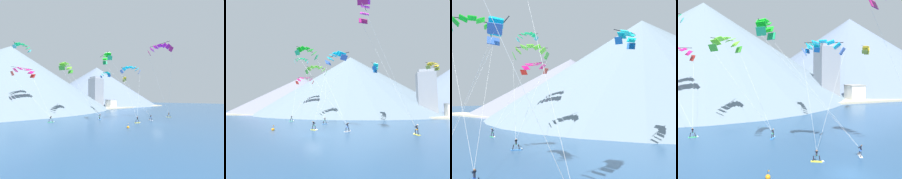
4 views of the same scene
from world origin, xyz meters
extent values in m
plane|color=navy|center=(0.00, 0.00, 0.00)|extent=(400.00, 400.00, 0.00)
cube|color=yellow|center=(-1.97, 4.43, 0.04)|extent=(1.49, 1.01, 0.07)
cylinder|color=#231E28|center=(-2.33, 4.60, 0.43)|extent=(0.27, 0.21, 0.73)
cylinder|color=#231E28|center=(-1.62, 4.26, 0.43)|extent=(0.27, 0.21, 0.73)
cube|color=#33B266|center=(-1.97, 4.43, 0.83)|extent=(0.34, 0.38, 0.12)
cylinder|color=#231E28|center=(-2.03, 4.32, 1.17)|extent=(0.39, 0.51, 0.62)
cylinder|color=#231E28|center=(-2.09, 4.46, 1.34)|extent=(0.30, 0.51, 0.40)
cylinder|color=#231E28|center=(-1.88, 4.36, 1.34)|extent=(0.30, 0.51, 0.40)
cylinder|color=black|center=(-1.91, 4.57, 1.31)|extent=(0.48, 0.25, 0.03)
sphere|color=#9E7051|center=(-2.11, 4.15, 1.53)|extent=(0.22, 0.22, 0.22)
cone|color=white|center=(-1.19, 4.06, 0.10)|extent=(0.42, 0.45, 0.36)
cube|color=#33B266|center=(-17.17, 20.90, 0.04)|extent=(1.47, 0.57, 0.07)
cylinder|color=#231E28|center=(-17.56, 20.94, 0.43)|extent=(0.25, 0.14, 0.73)
cylinder|color=#231E28|center=(-16.77, 20.87, 0.43)|extent=(0.25, 0.14, 0.73)
cube|color=#33B266|center=(-17.17, 20.90, 0.83)|extent=(0.26, 0.33, 0.12)
cylinder|color=#231E28|center=(-17.17, 20.84, 1.16)|extent=(0.25, 0.37, 0.62)
cylinder|color=#231E28|center=(-17.28, 20.95, 1.33)|extent=(0.13, 0.53, 0.40)
cylinder|color=#231E28|center=(-17.05, 20.93, 1.33)|extent=(0.13, 0.53, 0.40)
cylinder|color=black|center=(-17.15, 21.12, 1.31)|extent=(0.52, 0.08, 0.03)
sphere|color=#9E7051|center=(-17.18, 20.74, 1.56)|extent=(0.22, 0.22, 0.22)
cone|color=white|center=(-16.30, 20.82, 0.10)|extent=(0.33, 0.39, 0.36)
cube|color=yellow|center=(15.25, 4.13, 0.04)|extent=(0.93, 1.50, 0.07)
cylinder|color=black|center=(15.39, 3.76, 0.41)|extent=(0.19, 0.26, 0.69)
cylinder|color=black|center=(15.10, 4.50, 0.41)|extent=(0.19, 0.26, 0.69)
cube|color=orange|center=(15.25, 4.13, 0.79)|extent=(0.35, 0.31, 0.12)
cylinder|color=black|center=(15.33, 4.16, 1.11)|extent=(0.44, 0.33, 0.59)
cylinder|color=black|center=(15.28, 4.02, 1.27)|extent=(0.49, 0.25, 0.38)
cylinder|color=black|center=(15.20, 4.23, 1.27)|extent=(0.49, 0.25, 0.38)
cylinder|color=black|center=(15.07, 4.06, 1.25)|extent=(0.22, 0.50, 0.03)
sphere|color=beige|center=(15.46, 4.21, 1.47)|extent=(0.21, 0.21, 0.21)
cone|color=white|center=(14.94, 4.94, 0.10)|extent=(0.44, 0.41, 0.36)
cube|color=white|center=(4.35, 4.38, 0.04)|extent=(0.94, 1.50, 0.07)
cylinder|color=black|center=(4.21, 4.01, 0.40)|extent=(0.19, 0.25, 0.67)
cylinder|color=black|center=(4.50, 4.75, 0.40)|extent=(0.19, 0.25, 0.67)
cube|color=blue|center=(4.35, 4.38, 0.77)|extent=(0.34, 0.30, 0.12)
cylinder|color=black|center=(4.41, 4.36, 1.08)|extent=(0.38, 0.31, 0.57)
cylinder|color=black|center=(4.27, 4.30, 1.25)|extent=(0.48, 0.25, 0.37)
cylinder|color=black|center=(4.35, 4.50, 1.25)|extent=(0.48, 0.25, 0.37)
cylinder|color=black|center=(4.15, 4.46, 1.22)|extent=(0.22, 0.50, 0.03)
sphere|color=brown|center=(4.49, 4.33, 1.45)|extent=(0.21, 0.21, 0.21)
cone|color=white|center=(4.67, 5.19, 0.10)|extent=(0.45, 0.41, 0.36)
cube|color=#337FDB|center=(-4.57, 16.12, 0.04)|extent=(1.18, 1.43, 0.07)
cylinder|color=black|center=(-4.79, 15.80, 0.42)|extent=(0.23, 0.26, 0.71)
cylinder|color=black|center=(-4.34, 16.45, 0.42)|extent=(0.23, 0.26, 0.71)
cube|color=#33B266|center=(-4.57, 16.12, 0.81)|extent=(0.38, 0.36, 0.12)
cylinder|color=black|center=(-4.52, 16.09, 1.14)|extent=(0.40, 0.37, 0.61)
cylinder|color=black|center=(-4.66, 16.05, 1.31)|extent=(0.47, 0.36, 0.39)
cylinder|color=black|center=(-4.53, 16.24, 1.31)|extent=(0.47, 0.36, 0.39)
cylinder|color=black|center=(-4.75, 16.25, 1.28)|extent=(0.32, 0.45, 0.03)
sphere|color=tan|center=(-4.44, 16.03, 1.53)|extent=(0.22, 0.22, 0.22)
cone|color=white|center=(-4.07, 16.84, 0.10)|extent=(0.47, 0.45, 0.36)
cube|color=#436ABD|center=(-1.44, 10.07, 13.92)|extent=(1.19, 1.64, 1.10)
cube|color=#0CCFE8|center=(-0.78, 9.79, 14.68)|extent=(1.44, 1.75, 0.95)
cube|color=#0CCFE8|center=(0.03, 9.36, 15.18)|extent=(1.61, 1.79, 0.69)
cube|color=#0CCFE8|center=(0.90, 8.82, 15.35)|extent=(1.69, 1.79, 0.35)
cube|color=#0CCFE8|center=(1.75, 8.23, 15.18)|extent=(1.72, 1.74, 0.69)
cube|color=#0CCFE8|center=(2.47, 7.66, 14.68)|extent=(1.66, 1.62, 0.95)
cube|color=#436ABD|center=(2.98, 7.17, 13.92)|extent=(1.50, 1.46, 1.10)
cylinder|color=black|center=(1.25, 9.35, 15.24)|extent=(5.06, 2.31, 0.10)
cylinder|color=silver|center=(-1.80, 7.35, 7.39)|extent=(0.25, 5.60, 12.16)
cylinder|color=silver|center=(0.62, 5.77, 7.39)|extent=(5.09, 2.44, 12.16)
cube|color=#A42219|center=(-23.57, 34.19, 13.71)|extent=(0.78, 2.13, 1.44)
cube|color=#E91580|center=(-22.79, 34.17, 14.76)|extent=(1.25, 2.20, 1.30)
cube|color=#E91580|center=(-21.69, 34.30, 15.46)|extent=(1.60, 2.25, 0.96)
cube|color=#E91580|center=(-20.43, 34.56, 15.71)|extent=(1.79, 2.25, 0.49)
cube|color=#E91580|center=(-19.19, 34.90, 15.46)|extent=(1.86, 2.21, 0.96)
cube|color=#E91580|center=(-18.15, 35.28, 14.76)|extent=(1.73, 2.12, 1.30)
cube|color=#A42219|center=(-17.46, 35.65, 13.71)|extent=(1.42, 2.01, 1.44)
cylinder|color=black|center=(-20.64, 35.42, 15.87)|extent=(6.36, 0.42, 0.10)
cylinder|color=silver|center=(-20.48, 27.68, 7.20)|extent=(6.68, 13.17, 11.81)
cylinder|color=silver|center=(-17.22, 28.46, 7.20)|extent=(0.16, 14.72, 11.81)
cube|color=#9D1965|center=(8.07, -0.30, 20.31)|extent=(1.72, 0.90, 1.44)
cube|color=#D621C3|center=(8.18, 0.58, 21.28)|extent=(1.77, 1.14, 1.27)
cube|color=#D621C3|center=(8.17, 1.73, 21.91)|extent=(1.79, 1.42, 0.95)
cube|color=#D621C3|center=(8.03, 3.02, 22.13)|extent=(1.79, 1.59, 0.52)
cube|color=#D621C3|center=(7.78, 4.29, 21.91)|extent=(1.76, 1.68, 0.95)
cube|color=#D621C3|center=(7.44, 5.39, 21.28)|extent=(1.71, 1.60, 1.27)
cube|color=#9D1965|center=(7.07, 6.20, 20.31)|extent=(1.65, 1.36, 1.44)
cylinder|color=black|center=(7.33, 2.91, 22.31)|extent=(0.78, 6.76, 0.10)
cylinder|color=silver|center=(11.52, 1.73, 10.49)|extent=(7.15, 4.70, 18.50)
cylinder|color=silver|center=(10.98, 5.26, 10.49)|extent=(8.23, 2.42, 18.50)
cube|color=#1D9961|center=(-8.05, 8.15, 16.26)|extent=(1.43, 0.92, 1.17)
cube|color=#16E51F|center=(-7.89, 8.78, 17.12)|extent=(1.56, 1.25, 1.03)
cube|color=#16E51F|center=(-7.55, 9.64, 17.70)|extent=(1.61, 1.48, 0.74)
cube|color=#16E51F|center=(-7.07, 10.60, 17.90)|extent=(1.63, 1.59, 0.35)
cube|color=#16E51F|center=(-6.52, 11.52, 17.70)|extent=(1.57, 1.61, 0.74)
cube|color=#16E51F|center=(-5.99, 12.27, 17.12)|extent=(1.44, 1.50, 1.03)
cube|color=#1D9961|center=(-5.54, 12.75, 16.26)|extent=(1.27, 1.27, 1.17)
cylinder|color=black|center=(-7.55, 10.86, 17.80)|extent=(1.73, 5.10, 0.10)
cylinder|color=silver|center=(-1.95, 6.20, 8.48)|extent=(12.23, 3.51, 14.55)
cylinder|color=silver|center=(-0.61, 8.66, 8.48)|extent=(9.56, 8.44, 14.55)
cube|color=green|center=(-13.43, 22.90, 15.13)|extent=(1.72, 1.60, 1.36)
cube|color=#79E62F|center=(-12.94, 23.48, 16.14)|extent=(1.98, 1.86, 1.19)
cube|color=#79E62F|center=(-12.16, 24.20, 16.81)|extent=(2.09, 2.05, 0.86)
cube|color=#79E62F|center=(-11.19, 24.97, 17.05)|extent=(2.07, 2.15, 0.40)
cube|color=#79E62F|center=(-10.18, 25.69, 16.81)|extent=(1.95, 2.15, 0.86)
cube|color=#79E62F|center=(-9.26, 26.23, 16.14)|extent=(1.69, 2.06, 1.19)
cube|color=green|center=(-8.58, 26.54, 15.13)|extent=(1.34, 1.87, 1.36)
cylinder|color=black|center=(-11.65, 25.58, 16.92)|extent=(4.32, 4.52, 0.10)
cylinder|color=silver|center=(-9.14, 19.47, 7.91)|extent=(8.83, 6.48, 13.27)
cylinder|color=silver|center=(-6.54, 21.41, 7.91)|extent=(3.64, 10.36, 13.27)
cube|color=olive|center=(21.63, 28.60, 15.38)|extent=(1.24, 1.32, 0.99)
cube|color=gold|center=(22.04, 28.94, 16.16)|extent=(1.45, 1.52, 0.85)
cube|color=gold|center=(22.59, 29.49, 16.67)|extent=(1.59, 1.62, 0.59)
cube|color=gold|center=(23.22, 30.15, 16.85)|extent=(1.64, 1.62, 0.24)
cube|color=gold|center=(23.83, 30.84, 16.67)|extent=(1.64, 1.56, 0.59)
cube|color=gold|center=(24.32, 31.45, 16.16)|extent=(1.55, 1.41, 0.85)
cube|color=olive|center=(24.62, 31.88, 15.38)|extent=(1.37, 1.18, 0.99)
cylinder|color=black|center=(22.78, 30.55, 16.91)|extent=(3.36, 3.11, 0.10)
cube|color=#44BEC0|center=(-23.64, 32.33, 21.44)|extent=(1.10, 1.44, 0.99)
cube|color=#0CD66C|center=(-23.09, 32.59, 22.20)|extent=(1.32, 1.54, 0.81)
cube|color=#0CD66C|center=(-22.31, 32.93, 22.70)|extent=(1.44, 1.60, 0.54)
cube|color=#0CD66C|center=(-21.42, 33.29, 22.87)|extent=(1.44, 1.62, 0.19)
cube|color=#0CD66C|center=(-20.52, 33.63, 22.70)|extent=(1.40, 1.61, 0.54)
cube|color=#0CD66C|center=(-19.72, 33.92, 22.20)|extent=(1.24, 1.56, 0.81)
cube|color=#44BEC0|center=(-19.14, 34.11, 21.44)|extent=(0.99, 1.48, 0.99)
cylinder|color=black|center=(-21.64, 33.85, 22.84)|extent=(4.57, 2.16, 0.10)
cube|color=#124A92|center=(7.15, 24.44, 15.28)|extent=(1.23, 0.76, 1.14)
cube|color=#0FD4CD|center=(7.38, 24.97, 16.09)|extent=(1.25, 1.01, 1.09)
cube|color=#0FD4CD|center=(7.52, 25.78, 16.63)|extent=(1.26, 1.08, 0.87)
cube|color=#0FD4CD|center=(7.53, 26.75, 16.82)|extent=(1.25, 1.09, 0.50)
cube|color=#0FD4CD|center=(7.42, 27.71, 16.63)|extent=(1.24, 1.20, 0.87)
cube|color=#0FD4CD|center=(7.20, 28.51, 16.09)|extent=(1.23, 1.12, 1.09)
cube|color=#124A92|center=(6.91, 29.01, 15.28)|extent=(1.21, 0.87, 1.14)
cylinder|color=black|center=(7.01, 26.72, 16.99)|extent=(1.31, 4.44, 0.10)
sphere|color=orange|center=(-8.83, 1.83, 0.15)|extent=(0.56, 0.56, 0.56)
cylinder|color=black|center=(-8.83, 1.83, 0.65)|extent=(0.04, 0.04, 0.44)
cube|color=orange|center=(-8.74, 1.83, 0.83)|extent=(0.18, 0.01, 0.12)
cube|color=beige|center=(0.00, 49.61, 0.35)|extent=(180.00, 10.00, 0.70)
cube|color=#B7AD9E|center=(13.63, 54.51, 3.37)|extent=(5.97, 5.37, 6.73)
cube|color=gray|center=(13.63, 54.51, 6.88)|extent=(6.21, 5.58, 0.30)
cube|color=silver|center=(33.54, 50.62, 2.66)|extent=(5.33, 5.11, 5.31)
cube|color=#9D9992|center=(33.54, 50.62, 5.46)|extent=(5.54, 5.31, 0.30)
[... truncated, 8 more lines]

